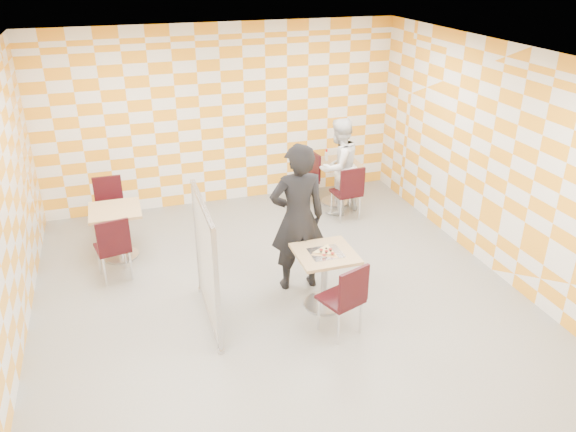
{
  "coord_description": "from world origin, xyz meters",
  "views": [
    {
      "loc": [
        -1.71,
        -5.53,
        4.01
      ],
      "look_at": [
        0.1,
        0.2,
        1.15
      ],
      "focal_mm": 35.0,
      "sensor_mm": 36.0,
      "label": 1
    }
  ],
  "objects_px": {
    "chair_second_front": "(349,189)",
    "chair_second_side": "(308,175)",
    "main_table": "(325,270)",
    "second_table": "(337,175)",
    "sport_bottle": "(326,156)",
    "soda_bottle": "(345,155)",
    "man_white": "(339,167)",
    "partition": "(206,262)",
    "chair_empty_far": "(110,202)",
    "chair_main_front": "(346,295)",
    "man_dark": "(298,218)",
    "empty_table": "(117,225)",
    "chair_empty_near": "(113,244)"
  },
  "relations": [
    {
      "from": "second_table",
      "to": "partition",
      "type": "bearing_deg",
      "value": -134.69
    },
    {
      "from": "second_table",
      "to": "chair_empty_far",
      "type": "distance_m",
      "value": 3.76
    },
    {
      "from": "chair_main_front",
      "to": "main_table",
      "type": "bearing_deg",
      "value": 91.02
    },
    {
      "from": "empty_table",
      "to": "chair_main_front",
      "type": "height_order",
      "value": "chair_main_front"
    },
    {
      "from": "chair_second_front",
      "to": "soda_bottle",
      "type": "distance_m",
      "value": 0.84
    },
    {
      "from": "soda_bottle",
      "to": "empty_table",
      "type": "bearing_deg",
      "value": -167.04
    },
    {
      "from": "sport_bottle",
      "to": "soda_bottle",
      "type": "relative_size",
      "value": 0.87
    },
    {
      "from": "chair_main_front",
      "to": "soda_bottle",
      "type": "xyz_separation_m",
      "value": [
        1.45,
        3.56,
        0.31
      ]
    },
    {
      "from": "main_table",
      "to": "second_table",
      "type": "relative_size",
      "value": 1.0
    },
    {
      "from": "partition",
      "to": "man_white",
      "type": "xyz_separation_m",
      "value": [
        2.6,
        2.39,
        0.02
      ]
    },
    {
      "from": "chair_second_front",
      "to": "chair_second_side",
      "type": "xyz_separation_m",
      "value": [
        -0.41,
        0.8,
        0.0
      ]
    },
    {
      "from": "second_table",
      "to": "man_white",
      "type": "relative_size",
      "value": 0.46
    },
    {
      "from": "chair_second_front",
      "to": "man_dark",
      "type": "xyz_separation_m",
      "value": [
        -1.41,
        -1.62,
        0.43
      ]
    },
    {
      "from": "empty_table",
      "to": "chair_second_side",
      "type": "height_order",
      "value": "chair_second_side"
    },
    {
      "from": "chair_empty_near",
      "to": "chair_empty_far",
      "type": "xyz_separation_m",
      "value": [
        -0.01,
        1.41,
        0.0
      ]
    },
    {
      "from": "second_table",
      "to": "chair_second_side",
      "type": "relative_size",
      "value": 0.81
    },
    {
      "from": "partition",
      "to": "man_dark",
      "type": "xyz_separation_m",
      "value": [
        1.24,
        0.42,
        0.19
      ]
    },
    {
      "from": "main_table",
      "to": "man_white",
      "type": "distance_m",
      "value": 2.8
    },
    {
      "from": "partition",
      "to": "man_dark",
      "type": "height_order",
      "value": "man_dark"
    },
    {
      "from": "chair_second_side",
      "to": "sport_bottle",
      "type": "distance_m",
      "value": 0.45
    },
    {
      "from": "empty_table",
      "to": "sport_bottle",
      "type": "relative_size",
      "value": 3.75
    },
    {
      "from": "empty_table",
      "to": "soda_bottle",
      "type": "relative_size",
      "value": 3.26
    },
    {
      "from": "chair_second_front",
      "to": "chair_second_side",
      "type": "bearing_deg",
      "value": 116.8
    },
    {
      "from": "second_table",
      "to": "man_white",
      "type": "distance_m",
      "value": 0.49
    },
    {
      "from": "empty_table",
      "to": "man_white",
      "type": "bearing_deg",
      "value": 7.74
    },
    {
      "from": "man_dark",
      "to": "sport_bottle",
      "type": "relative_size",
      "value": 9.76
    },
    {
      "from": "soda_bottle",
      "to": "second_table",
      "type": "bearing_deg",
      "value": -167.86
    },
    {
      "from": "second_table",
      "to": "chair_main_front",
      "type": "xyz_separation_m",
      "value": [
        -1.32,
        -3.53,
        0.04
      ]
    },
    {
      "from": "empty_table",
      "to": "chair_empty_far",
      "type": "distance_m",
      "value": 0.75
    },
    {
      "from": "chair_second_side",
      "to": "soda_bottle",
      "type": "height_order",
      "value": "soda_bottle"
    },
    {
      "from": "chair_empty_far",
      "to": "second_table",
      "type": "bearing_deg",
      "value": 1.52
    },
    {
      "from": "second_table",
      "to": "chair_main_front",
      "type": "distance_m",
      "value": 3.76
    },
    {
      "from": "chair_second_front",
      "to": "chair_second_side",
      "type": "relative_size",
      "value": 1.0
    },
    {
      "from": "chair_empty_near",
      "to": "chair_empty_far",
      "type": "relative_size",
      "value": 1.0
    },
    {
      "from": "second_table",
      "to": "sport_bottle",
      "type": "bearing_deg",
      "value": 144.51
    },
    {
      "from": "chair_second_front",
      "to": "chair_empty_far",
      "type": "xyz_separation_m",
      "value": [
        -3.67,
        0.62,
        0.0
      ]
    },
    {
      "from": "second_table",
      "to": "partition",
      "type": "relative_size",
      "value": 0.48
    },
    {
      "from": "man_white",
      "to": "soda_bottle",
      "type": "distance_m",
      "value": 0.48
    },
    {
      "from": "partition",
      "to": "man_white",
      "type": "distance_m",
      "value": 3.53
    },
    {
      "from": "chair_second_front",
      "to": "chair_empty_near",
      "type": "distance_m",
      "value": 3.74
    },
    {
      "from": "chair_empty_far",
      "to": "partition",
      "type": "distance_m",
      "value": 2.86
    },
    {
      "from": "soda_bottle",
      "to": "partition",
      "type": "bearing_deg",
      "value": -135.79
    },
    {
      "from": "chair_empty_near",
      "to": "man_white",
      "type": "xyz_separation_m",
      "value": [
        3.62,
        1.14,
        0.26
      ]
    },
    {
      "from": "chair_main_front",
      "to": "partition",
      "type": "bearing_deg",
      "value": 151.53
    },
    {
      "from": "main_table",
      "to": "second_table",
      "type": "xyz_separation_m",
      "value": [
        1.33,
        2.88,
        0.0
      ]
    },
    {
      "from": "partition",
      "to": "sport_bottle",
      "type": "distance_m",
      "value": 3.86
    },
    {
      "from": "soda_bottle",
      "to": "man_white",
      "type": "bearing_deg",
      "value": -123.98
    },
    {
      "from": "chair_main_front",
      "to": "man_dark",
      "type": "bearing_deg",
      "value": 98.58
    },
    {
      "from": "chair_empty_far",
      "to": "empty_table",
      "type": "bearing_deg",
      "value": -84.26
    },
    {
      "from": "man_dark",
      "to": "chair_second_side",
      "type": "bearing_deg",
      "value": -109.89
    }
  ]
}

